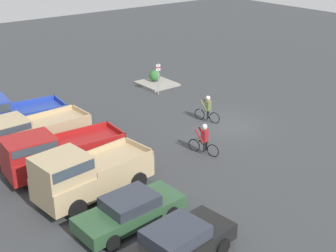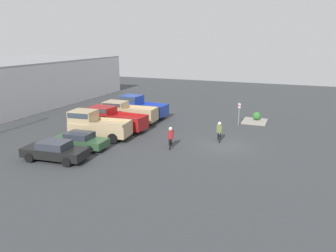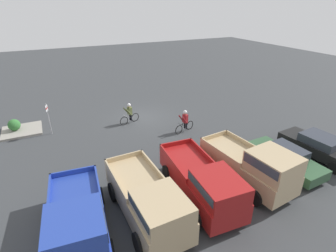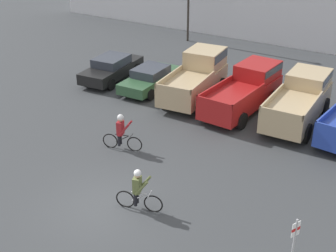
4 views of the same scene
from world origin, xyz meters
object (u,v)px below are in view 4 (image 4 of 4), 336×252
object	(u,v)px
cyclist_1	(121,131)
pickup_truck_2	(300,99)
sedan_0	(112,68)
sedan_1	(151,78)
cyclist_0	(138,189)
pickup_truck_0	(197,75)
pickup_truck_1	(246,89)
fire_lane_sign	(293,246)

from	to	relation	value
cyclist_1	pickup_truck_2	bearing A→B (deg)	51.36
sedan_0	sedan_1	distance (m)	2.80
pickup_truck_2	cyclist_0	bearing A→B (deg)	-103.41
sedan_0	cyclist_0	xyz separation A→B (m)	(8.79, -9.61, 0.12)
pickup_truck_2	cyclist_0	xyz separation A→B (m)	(-2.39, -10.04, -0.30)
sedan_1	pickup_truck_0	size ratio (longest dim) A/B	0.84
pickup_truck_1	fire_lane_sign	world-z (taller)	fire_lane_sign
sedan_1	pickup_truck_1	world-z (taller)	pickup_truck_1
pickup_truck_1	pickup_truck_2	xyz separation A→B (m)	(2.76, 0.10, 0.03)
sedan_0	pickup_truck_0	world-z (taller)	pickup_truck_0
sedan_0	pickup_truck_1	xyz separation A→B (m)	(8.43, 0.34, 0.39)
sedan_0	cyclist_1	xyz separation A→B (m)	(5.66, -6.48, 0.16)
cyclist_0	fire_lane_sign	distance (m)	5.71
fire_lane_sign	sedan_0	bearing A→B (deg)	144.70
sedan_0	cyclist_1	size ratio (longest dim) A/B	2.69
sedan_0	pickup_truck_2	bearing A→B (deg)	2.22
cyclist_1	fire_lane_sign	world-z (taller)	fire_lane_sign
pickup_truck_0	cyclist_1	world-z (taller)	pickup_truck_0
pickup_truck_1	cyclist_0	xyz separation A→B (m)	(0.36, -9.95, -0.27)
pickup_truck_2	fire_lane_sign	distance (m)	11.15
cyclist_1	fire_lane_sign	xyz separation A→B (m)	(8.78, -3.75, 0.52)
cyclist_0	cyclist_1	size ratio (longest dim) A/B	0.96
sedan_1	fire_lane_sign	size ratio (longest dim) A/B	1.95
sedan_0	pickup_truck_2	xyz separation A→B (m)	(11.19, 0.43, 0.42)
sedan_0	pickup_truck_0	distance (m)	5.59
sedan_1	fire_lane_sign	world-z (taller)	fire_lane_sign
cyclist_0	cyclist_1	world-z (taller)	cyclist_1
sedan_0	cyclist_0	distance (m)	13.03
pickup_truck_2	cyclist_1	world-z (taller)	pickup_truck_2
pickup_truck_0	pickup_truck_2	size ratio (longest dim) A/B	0.98
pickup_truck_0	fire_lane_sign	xyz separation A→B (m)	(8.89, -10.62, 0.17)
pickup_truck_1	cyclist_0	bearing A→B (deg)	-87.91
cyclist_1	fire_lane_sign	bearing A→B (deg)	-23.14
pickup_truck_2	sedan_0	bearing A→B (deg)	-177.78
sedan_0	pickup_truck_2	world-z (taller)	pickup_truck_2
sedan_0	fire_lane_sign	distance (m)	17.71
sedan_0	fire_lane_sign	xyz separation A→B (m)	(14.44, -10.23, 0.68)
pickup_truck_0	cyclist_0	xyz separation A→B (m)	(3.24, -10.01, -0.39)
pickup_truck_2	cyclist_1	size ratio (longest dim) A/B	3.10
sedan_0	sedan_1	size ratio (longest dim) A/B	1.06
sedan_0	fire_lane_sign	bearing A→B (deg)	-35.30
sedan_0	pickup_truck_2	distance (m)	11.20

